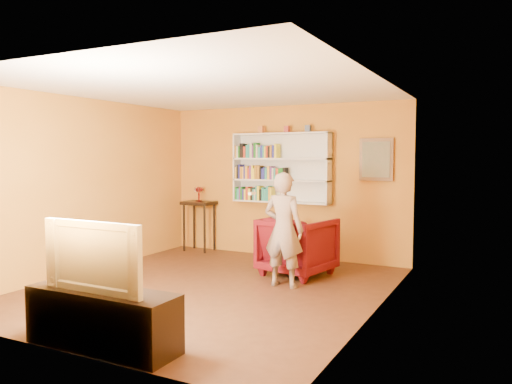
{
  "coord_description": "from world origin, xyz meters",
  "views": [
    {
      "loc": [
        3.61,
        -5.67,
        1.79
      ],
      "look_at": [
        0.32,
        0.75,
        1.28
      ],
      "focal_mm": 35.0,
      "sensor_mm": 36.0,
      "label": 1
    }
  ],
  "objects_px": {
    "ruby_lustre": "(199,191)",
    "armchair": "(298,246)",
    "console_table": "(199,210)",
    "tv_cabinet": "(103,319)",
    "bookshelf": "(282,168)",
    "person": "(284,230)",
    "television": "(101,255)"
  },
  "relations": [
    {
      "from": "ruby_lustre",
      "to": "armchair",
      "type": "bearing_deg",
      "value": -21.7
    },
    {
      "from": "ruby_lustre",
      "to": "armchair",
      "type": "height_order",
      "value": "ruby_lustre"
    },
    {
      "from": "console_table",
      "to": "tv_cabinet",
      "type": "distance_m",
      "value": 4.91
    },
    {
      "from": "bookshelf",
      "to": "ruby_lustre",
      "type": "bearing_deg",
      "value": -174.53
    },
    {
      "from": "armchair",
      "to": "tv_cabinet",
      "type": "height_order",
      "value": "armchair"
    },
    {
      "from": "console_table",
      "to": "armchair",
      "type": "bearing_deg",
      "value": -21.7
    },
    {
      "from": "console_table",
      "to": "bookshelf",
      "type": "bearing_deg",
      "value": 5.47
    },
    {
      "from": "armchair",
      "to": "person",
      "type": "relative_size",
      "value": 0.61
    },
    {
      "from": "ruby_lustre",
      "to": "television",
      "type": "relative_size",
      "value": 0.24
    },
    {
      "from": "console_table",
      "to": "tv_cabinet",
      "type": "height_order",
      "value": "console_table"
    },
    {
      "from": "person",
      "to": "television",
      "type": "distance_m",
      "value": 2.87
    },
    {
      "from": "bookshelf",
      "to": "console_table",
      "type": "bearing_deg",
      "value": -174.53
    },
    {
      "from": "bookshelf",
      "to": "armchair",
      "type": "distance_m",
      "value": 1.78
    },
    {
      "from": "ruby_lustre",
      "to": "television",
      "type": "bearing_deg",
      "value": -67.05
    },
    {
      "from": "console_table",
      "to": "tv_cabinet",
      "type": "relative_size",
      "value": 0.61
    },
    {
      "from": "armchair",
      "to": "television",
      "type": "bearing_deg",
      "value": 93.33
    },
    {
      "from": "bookshelf",
      "to": "armchair",
      "type": "height_order",
      "value": "bookshelf"
    },
    {
      "from": "person",
      "to": "television",
      "type": "relative_size",
      "value": 1.39
    },
    {
      "from": "console_table",
      "to": "television",
      "type": "bearing_deg",
      "value": -67.05
    },
    {
      "from": "console_table",
      "to": "person",
      "type": "distance_m",
      "value": 3.03
    },
    {
      "from": "ruby_lustre",
      "to": "tv_cabinet",
      "type": "xyz_separation_m",
      "value": [
        1.91,
        -4.5,
        -0.87
      ]
    },
    {
      "from": "tv_cabinet",
      "to": "television",
      "type": "relative_size",
      "value": 1.35
    },
    {
      "from": "console_table",
      "to": "ruby_lustre",
      "type": "bearing_deg",
      "value": -146.31
    },
    {
      "from": "console_table",
      "to": "armchair",
      "type": "distance_m",
      "value": 2.63
    },
    {
      "from": "console_table",
      "to": "television",
      "type": "distance_m",
      "value": 4.89
    },
    {
      "from": "person",
      "to": "television",
      "type": "height_order",
      "value": "person"
    },
    {
      "from": "ruby_lustre",
      "to": "armchair",
      "type": "relative_size",
      "value": 0.28
    },
    {
      "from": "bookshelf",
      "to": "television",
      "type": "xyz_separation_m",
      "value": [
        0.24,
        -4.66,
        -0.71
      ]
    },
    {
      "from": "ruby_lustre",
      "to": "armchair",
      "type": "distance_m",
      "value": 2.7
    },
    {
      "from": "ruby_lustre",
      "to": "person",
      "type": "height_order",
      "value": "person"
    },
    {
      "from": "ruby_lustre",
      "to": "bookshelf",
      "type": "bearing_deg",
      "value": 5.47
    },
    {
      "from": "bookshelf",
      "to": "armchair",
      "type": "xyz_separation_m",
      "value": [
        0.76,
        -1.12,
        -1.15
      ]
    }
  ]
}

